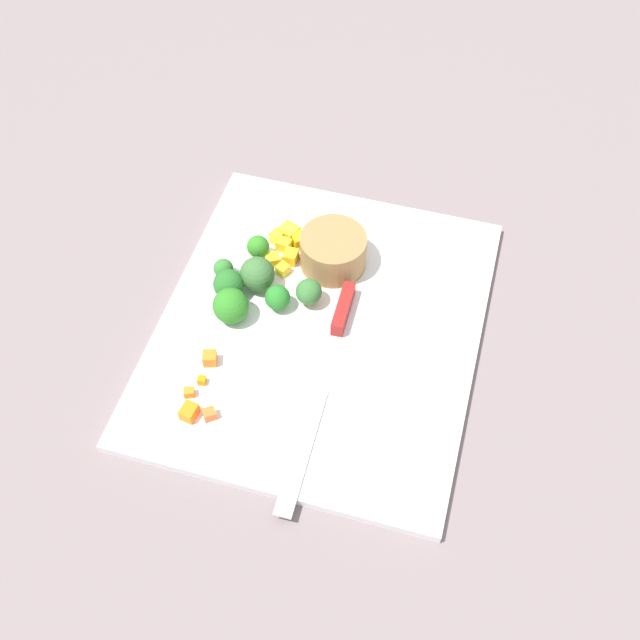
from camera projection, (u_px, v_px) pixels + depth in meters
name	position (u px, v px, depth m)	size (l,w,h in m)	color
ground_plane	(320.00, 331.00, 0.90)	(4.00, 4.00, 0.00)	slate
cutting_board	(320.00, 328.00, 0.90)	(0.43, 0.36, 0.01)	white
prep_bowl	(333.00, 251.00, 0.93)	(0.08, 0.08, 0.05)	olive
chef_knife	(331.00, 350.00, 0.87)	(0.29, 0.02, 0.02)	silver
carrot_dice_0	(210.00, 414.00, 0.82)	(0.01, 0.01, 0.01)	orange
carrot_dice_1	(189.00, 393.00, 0.84)	(0.01, 0.01, 0.01)	orange
carrot_dice_2	(189.00, 412.00, 0.82)	(0.02, 0.02, 0.01)	orange
carrot_dice_3	(202.00, 380.00, 0.85)	(0.01, 0.01, 0.01)	orange
carrot_dice_4	(210.00, 358.00, 0.86)	(0.01, 0.01, 0.02)	orange
pepper_dice_0	(277.00, 237.00, 0.97)	(0.01, 0.01, 0.02)	yellow
pepper_dice_1	(273.00, 260.00, 0.94)	(0.02, 0.02, 0.02)	yellow
pepper_dice_2	(284.00, 245.00, 0.96)	(0.02, 0.01, 0.02)	yellow
pepper_dice_3	(291.00, 257.00, 0.95)	(0.02, 0.02, 0.02)	yellow
pepper_dice_4	(300.00, 240.00, 0.96)	(0.02, 0.02, 0.02)	yellow
pepper_dice_5	(289.00, 232.00, 0.97)	(0.02, 0.02, 0.02)	yellow
pepper_dice_6	(283.00, 269.00, 0.94)	(0.01, 0.01, 0.01)	yellow
broccoli_floret_0	(309.00, 292.00, 0.90)	(0.03, 0.03, 0.04)	#97B957
broccoli_floret_1	(257.00, 274.00, 0.91)	(0.04, 0.04, 0.04)	#92C069
broccoli_floret_2	(278.00, 298.00, 0.90)	(0.03, 0.03, 0.03)	#91B064
broccoli_floret_3	(258.00, 247.00, 0.94)	(0.03, 0.03, 0.03)	#93B06D
broccoli_floret_4	(223.00, 269.00, 0.93)	(0.02, 0.02, 0.03)	#95C05C
broccoli_floret_5	(231.00, 306.00, 0.88)	(0.04, 0.04, 0.04)	#95BF5D
broccoli_floret_6	(229.00, 284.00, 0.90)	(0.04, 0.04, 0.04)	#8BAE69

